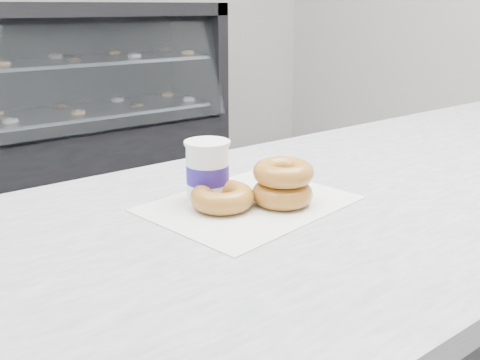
{
  "coord_description": "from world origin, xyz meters",
  "views": [
    {
      "loc": [
        -0.98,
        -1.23,
        1.23
      ],
      "look_at": [
        -0.44,
        -0.53,
        0.94
      ],
      "focal_mm": 40.0,
      "sensor_mm": 36.0,
      "label": 1
    }
  ],
  "objects_px": {
    "display_case": "(38,131)",
    "coffee_cup": "(208,170)",
    "counter": "(405,347)",
    "donut_stack": "(283,183)",
    "donut_single": "(222,197)"
  },
  "relations": [
    {
      "from": "display_case",
      "to": "coffee_cup",
      "type": "relative_size",
      "value": 22.21
    },
    {
      "from": "counter",
      "to": "coffee_cup",
      "type": "height_order",
      "value": "coffee_cup"
    },
    {
      "from": "display_case",
      "to": "donut_stack",
      "type": "relative_size",
      "value": 21.47
    },
    {
      "from": "donut_single",
      "to": "donut_stack",
      "type": "relative_size",
      "value": 0.99
    },
    {
      "from": "counter",
      "to": "display_case",
      "type": "relative_size",
      "value": 1.28
    },
    {
      "from": "display_case",
      "to": "donut_stack",
      "type": "bearing_deg",
      "value": -98.14
    },
    {
      "from": "counter",
      "to": "display_case",
      "type": "xyz_separation_m",
      "value": [
        0.0,
        2.72,
        0.04
      ]
    },
    {
      "from": "display_case",
      "to": "donut_single",
      "type": "bearing_deg",
      "value": -100.31
    },
    {
      "from": "coffee_cup",
      "to": "donut_single",
      "type": "bearing_deg",
      "value": -73.68
    },
    {
      "from": "display_case",
      "to": "donut_stack",
      "type": "xyz_separation_m",
      "value": [
        -0.39,
        -2.7,
        0.45
      ]
    },
    {
      "from": "donut_single",
      "to": "coffee_cup",
      "type": "height_order",
      "value": "coffee_cup"
    },
    {
      "from": "counter",
      "to": "donut_stack",
      "type": "xyz_separation_m",
      "value": [
        -0.39,
        0.02,
        0.49
      ]
    },
    {
      "from": "coffee_cup",
      "to": "display_case",
      "type": "bearing_deg",
      "value": 102.22
    },
    {
      "from": "display_case",
      "to": "counter",
      "type": "bearing_deg",
      "value": -90.0
    },
    {
      "from": "donut_single",
      "to": "donut_stack",
      "type": "height_order",
      "value": "donut_stack"
    }
  ]
}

